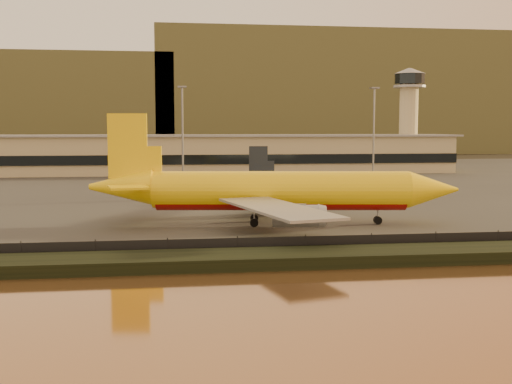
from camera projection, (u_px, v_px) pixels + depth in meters
The scene contains 12 objects.
ground at pixel (271, 238), 87.65m from camera, with size 900.00×900.00×0.00m, color black.
embankment at pixel (295, 258), 70.82m from camera, with size 320.00×7.00×1.40m, color black.
tarmac at pixel (217, 181), 181.28m from camera, with size 320.00×220.00×0.20m, color #2D2D2D.
perimeter_fence at pixel (289, 246), 74.71m from camera, with size 300.00×0.05×2.20m, color black.
terminal_building at pixel (166, 155), 208.81m from camera, with size 202.00×25.00×12.60m.
control_tower at pixel (409, 109), 224.13m from camera, with size 11.20×11.20×35.50m.
apron_light_masts at pixel (282, 125), 162.05m from camera, with size 152.20×12.20×25.40m.
distant_hills at pixel (156, 103), 416.83m from camera, with size 470.00×160.00×70.00m.
dhl_cargo_jet at pixel (274, 191), 98.44m from camera, with size 56.92×55.26×17.00m.
white_narrowbody_jet at pixel (327, 181), 139.20m from camera, with size 37.98×37.02×10.91m.
gse_vehicle_yellow at pixel (285, 208), 111.39m from camera, with size 4.10×1.85×1.85m, color yellow.
gse_vehicle_white at pixel (196, 200), 124.52m from camera, with size 3.82×1.72×1.72m, color white.
Camera 1 is at (-13.84, -85.49, 15.02)m, focal length 45.00 mm.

